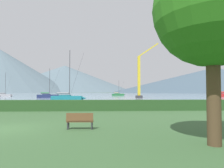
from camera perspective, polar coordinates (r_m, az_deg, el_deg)
name	(u,v)px	position (r m, az deg, el deg)	size (l,w,h in m)	color
ground_plane	(2,129)	(13.65, -28.30, -11.06)	(1000.00, 1000.00, 0.00)	#385B33
harbor_water	(95,94)	(149.29, -4.91, -2.85)	(320.00, 246.00, 0.00)	#8499A8
hedge_line	(51,105)	(23.93, -16.76, -5.75)	(80.00, 1.20, 1.21)	#284C23
sailboat_slip_0	(48,96)	(71.07, -17.46, -3.18)	(7.78, 2.93, 9.82)	navy
sailboat_slip_1	(4,95)	(96.06, -27.93, -2.76)	(6.62, 2.72, 10.03)	#9E9EA3
sailboat_slip_5	(118,94)	(101.78, 1.70, -2.94)	(6.78, 2.63, 7.60)	#236B38
sailboat_slip_7	(67,98)	(48.92, -12.37, -3.74)	(8.08, 2.51, 11.89)	#19707A
park_bench_under_tree	(80,120)	(12.08, -8.97, -9.95)	(1.55, 0.51, 0.95)	brown
park_tree	(216,1)	(10.09, 27.01, 19.94)	(4.90, 4.90, 8.71)	#4C3823
dock_crane	(140,79)	(66.44, 7.76, 1.36)	(7.49, 2.00, 17.97)	#333338
distant_hill_west_ridge	(65,79)	(434.69, -13.05, 1.41)	(287.37, 287.37, 55.41)	slate
distant_hill_east_ridge	(214,80)	(372.49, 26.54, 0.98)	(336.74, 336.74, 40.45)	#425666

